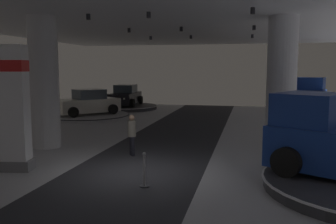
% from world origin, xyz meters
% --- Properties ---
extents(ground, '(24.00, 44.00, 0.06)m').
position_xyz_m(ground, '(0.00, 0.00, -0.02)').
color(ground, '#B2B2B7').
extents(column_right, '(1.23, 1.23, 5.50)m').
position_xyz_m(column_right, '(4.86, 5.01, 2.75)').
color(column_right, silver).
rests_on(column_right, ground).
extents(column_left, '(1.21, 1.21, 5.50)m').
position_xyz_m(column_left, '(-4.89, 2.81, 2.75)').
color(column_left, silver).
rests_on(column_left, ground).
extents(brand_sign_pylon, '(1.36, 0.86, 4.11)m').
position_xyz_m(brand_sign_pylon, '(-4.01, -0.67, 2.12)').
color(brand_sign_pylon, slate).
rests_on(brand_sign_pylon, ground).
extents(display_platform_deep_right, '(5.68, 5.68, 0.37)m').
position_xyz_m(display_platform_deep_right, '(7.69, 17.48, 0.20)').
color(display_platform_deep_right, silver).
rests_on(display_platform_deep_right, ground).
extents(pickup_truck_deep_right, '(3.87, 5.69, 2.30)m').
position_xyz_m(pickup_truck_deep_right, '(7.79, 17.79, 1.30)').
color(pickup_truck_deep_right, navy).
rests_on(pickup_truck_deep_right, display_platform_deep_right).
extents(display_platform_far_right, '(4.54, 4.54, 0.30)m').
position_xyz_m(display_platform_far_right, '(7.22, 11.19, 0.17)').
color(display_platform_far_right, '#333338').
rests_on(display_platform_far_right, ground).
extents(display_car_far_right, '(2.44, 4.33, 1.71)m').
position_xyz_m(display_car_far_right, '(7.22, 11.22, 1.06)').
color(display_car_far_right, '#B77519').
rests_on(display_car_far_right, display_platform_far_right).
extents(display_platform_deep_left, '(5.33, 5.33, 0.30)m').
position_xyz_m(display_platform_deep_left, '(-6.53, 17.60, 0.17)').
color(display_platform_deep_left, '#333338').
rests_on(display_platform_deep_left, ground).
extents(display_car_deep_left, '(2.45, 4.33, 1.71)m').
position_xyz_m(display_car_deep_left, '(-6.54, 17.63, 1.07)').
color(display_car_deep_left, black).
rests_on(display_car_deep_left, display_platform_deep_left).
extents(display_platform_far_left, '(5.70, 5.70, 0.23)m').
position_xyz_m(display_platform_far_left, '(-7.25, 11.90, 0.13)').
color(display_platform_far_left, '#B7B7BC').
rests_on(display_platform_far_left, ground).
extents(display_car_far_left, '(4.10, 4.36, 1.71)m').
position_xyz_m(display_car_far_left, '(-7.23, 11.92, 1.00)').
color(display_car_far_left, silver).
rests_on(display_car_far_left, display_platform_far_left).
extents(visitor_walking_near, '(0.32, 0.32, 1.59)m').
position_xyz_m(visitor_walking_near, '(-0.82, 2.13, 0.91)').
color(visitor_walking_near, black).
rests_on(visitor_walking_near, ground).
extents(stanchion_a, '(0.28, 0.28, 1.01)m').
position_xyz_m(stanchion_a, '(0.72, -1.39, 0.37)').
color(stanchion_a, '#333338').
rests_on(stanchion_a, ground).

